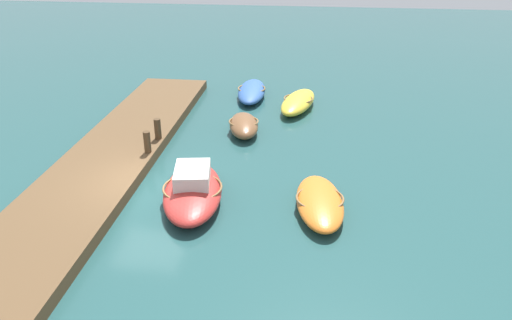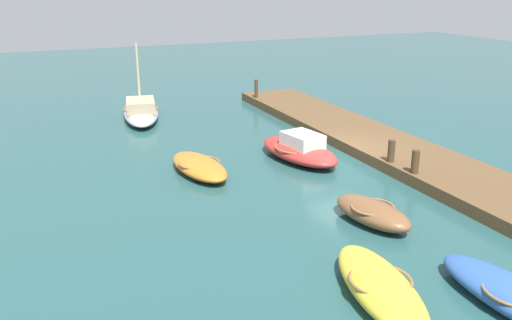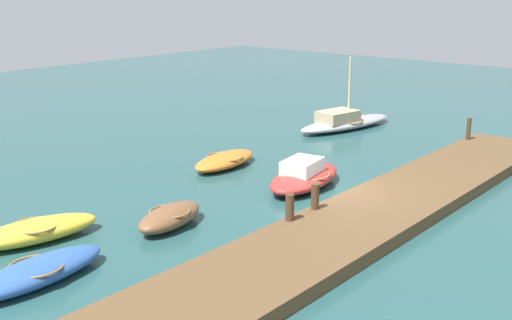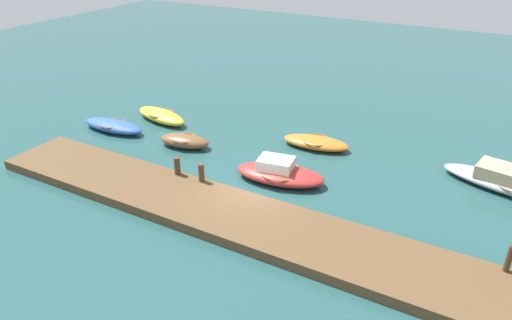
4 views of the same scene
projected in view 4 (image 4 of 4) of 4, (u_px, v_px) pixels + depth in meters
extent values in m
plane|color=#234C4C|center=(251.00, 196.00, 21.43)|extent=(84.00, 84.00, 0.00)
cube|color=brown|center=(227.00, 214.00, 19.74)|extent=(24.03, 3.43, 0.44)
ellipsoid|color=gold|center=(161.00, 116.00, 29.15)|extent=(4.16, 2.18, 0.68)
torus|color=olive|center=(161.00, 113.00, 29.06)|extent=(1.74, 1.74, 0.07)
ellipsoid|color=brown|center=(185.00, 141.00, 25.86)|extent=(3.01, 1.78, 0.70)
torus|color=olive|center=(184.00, 138.00, 25.78)|extent=(1.57, 1.57, 0.07)
ellipsoid|color=orange|center=(316.00, 143.00, 25.81)|extent=(3.79, 1.91, 0.58)
torus|color=olive|center=(316.00, 140.00, 25.74)|extent=(1.76, 1.76, 0.07)
ellipsoid|color=#B72D28|center=(280.00, 174.00, 22.49)|extent=(4.53, 2.61, 0.72)
torus|color=olive|center=(280.00, 171.00, 22.40)|extent=(2.32, 2.32, 0.07)
cube|color=silver|center=(276.00, 164.00, 22.32)|extent=(1.78, 1.40, 0.59)
cube|color=tan|center=(502.00, 173.00, 21.79)|extent=(2.38, 1.80, 0.61)
ellipsoid|color=#2D569E|center=(113.00, 126.00, 27.83)|extent=(4.13, 1.60, 0.62)
torus|color=olive|center=(113.00, 123.00, 27.75)|extent=(1.56, 1.56, 0.07)
cylinder|color=#47331E|center=(177.00, 166.00, 22.17)|extent=(0.28, 0.28, 0.86)
cylinder|color=#47331E|center=(201.00, 173.00, 21.57)|extent=(0.27, 0.27, 0.86)
cylinder|color=#47331E|center=(509.00, 259.00, 16.01)|extent=(0.20, 0.20, 1.05)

